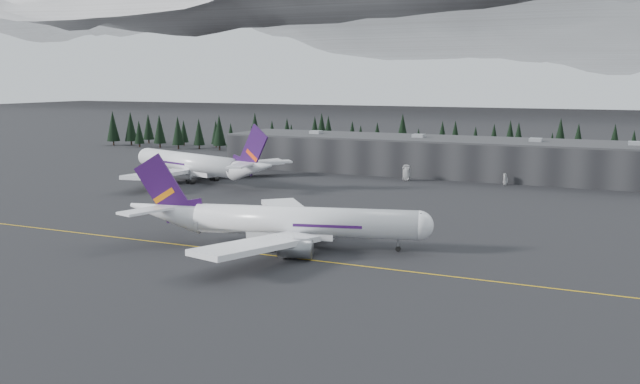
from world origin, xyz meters
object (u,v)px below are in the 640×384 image
at_px(terminal, 446,156).
at_px(gse_vehicle_b, 505,183).
at_px(gse_vehicle_a, 407,179).
at_px(jet_parked, 200,165).
at_px(jet_main, 278,221).

height_order(terminal, gse_vehicle_b, terminal).
bearing_deg(terminal, gse_vehicle_a, -109.17).
bearing_deg(gse_vehicle_b, gse_vehicle_a, -112.77).
bearing_deg(gse_vehicle_a, jet_parked, -142.58).
distance_m(gse_vehicle_a, gse_vehicle_b, 31.40).
bearing_deg(gse_vehicle_b, jet_parked, -99.47).
relative_size(jet_parked, gse_vehicle_a, 12.22).
relative_size(terminal, gse_vehicle_a, 29.65).
bearing_deg(jet_parked, gse_vehicle_a, -134.52).
height_order(gse_vehicle_a, gse_vehicle_b, gse_vehicle_a).
relative_size(terminal, gse_vehicle_b, 41.97).
bearing_deg(jet_main, jet_parked, 118.87).
relative_size(terminal, jet_parked, 2.43).
height_order(terminal, jet_main, jet_main).
height_order(jet_main, gse_vehicle_a, jet_main).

